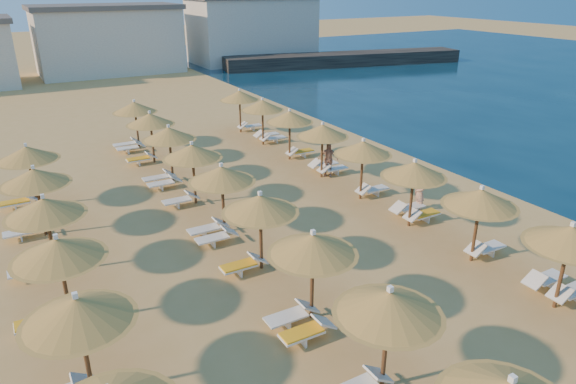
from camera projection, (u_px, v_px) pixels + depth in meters
ground at (356, 255)px, 19.31m from camera, size 220.00×220.00×0.00m
jetty at (345, 59)px, 63.06m from camera, size 30.18×10.06×1.50m
hotel_blocks at (123, 39)px, 57.13m from camera, size 50.58×10.60×8.10m
parasol_row_east at (387, 159)px, 22.10m from camera, size 2.71×33.05×2.98m
parasol_row_west at (240, 189)px, 18.90m from camera, size 2.71×33.05×2.98m
parasol_row_inland at (51, 228)px, 15.94m from camera, size 2.71×19.56×2.98m
loungers at (279, 232)px, 20.37m from camera, size 16.50×30.93×0.66m
beachgoer_c at (328, 159)px, 26.93m from camera, size 1.09×1.03×1.82m
beachgoer_a at (420, 192)px, 22.91m from camera, size 0.48×0.66×1.68m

